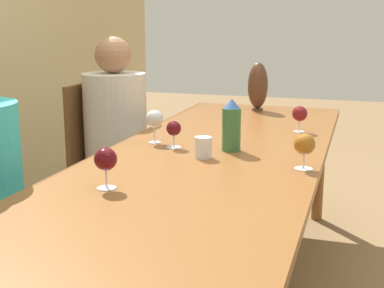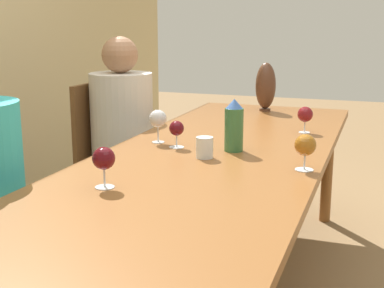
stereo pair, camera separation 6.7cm
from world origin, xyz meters
The scene contains 11 objects.
dining_table centered at (0.00, 0.00, 0.66)m, with size 2.90×0.93×0.72m.
water_bottle centered at (0.14, -0.07, 0.84)m, with size 0.08×0.08×0.23m.
water_tumbler centered at (-0.02, 0.01, 0.77)m, with size 0.07×0.07×0.09m.
vase centered at (1.23, 0.03, 0.88)m, with size 0.13×0.13×0.30m.
wine_glass_0 centered at (-0.51, 0.20, 0.82)m, with size 0.08×0.08×0.14m.
wine_glass_1 centered at (0.12, 0.19, 0.81)m, with size 0.07×0.07×0.12m.
wine_glass_2 centered at (0.19, 0.31, 0.83)m, with size 0.08×0.08×0.15m.
wine_glass_3 centered at (0.64, -0.30, 0.82)m, with size 0.08×0.08×0.13m.
wine_glass_4 centered at (-0.06, -0.40, 0.82)m, with size 0.08×0.08×0.14m.
chair_far centered at (0.68, 0.82, 0.50)m, with size 0.44×0.44×0.92m.
person_far centered at (0.68, 0.73, 0.64)m, with size 0.36×0.36×1.19m.
Camera 2 is at (-2.05, -0.66, 1.28)m, focal length 50.00 mm.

